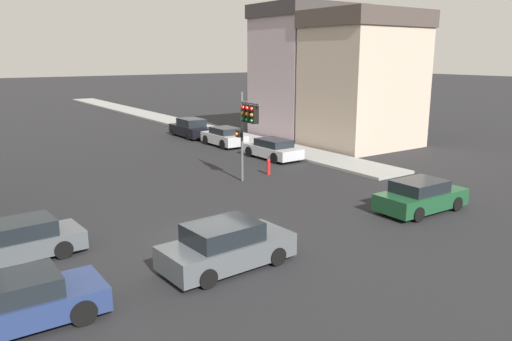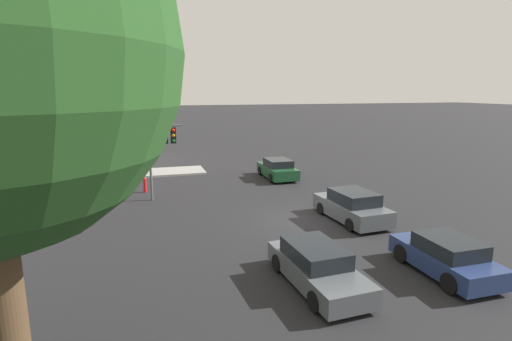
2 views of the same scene
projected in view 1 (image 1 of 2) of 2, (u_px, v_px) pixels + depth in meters
The scene contains 12 objects.
ground_plane at pixel (210, 241), 18.19m from camera, with size 300.00×300.00×0.00m, color black.
sidewalk_strip at pixel (167, 120), 51.71m from camera, with size 2.99×60.00×0.16m.
rowhouse_backdrop at pixel (331, 75), 38.77m from camera, with size 7.81×12.87×10.59m.
traffic_signal at pixel (247, 120), 25.58m from camera, with size 0.54×1.97×4.76m.
crossing_car_0 at pixel (22, 302), 12.39m from camera, with size 3.90×1.88×1.33m.
crossing_car_1 at pixel (226, 246), 15.82m from camera, with size 4.38×2.17×1.49m.
crossing_car_2 at pixel (14, 242), 16.34m from camera, with size 4.49×2.00×1.33m.
crossing_car_3 at pixel (421, 196), 21.55m from camera, with size 4.20×1.96×1.39m.
parked_car_0 at pixel (272, 149), 32.56m from camera, with size 2.00×4.41×1.30m.
parked_car_1 at pixel (224, 137), 37.17m from camera, with size 1.91×4.01×1.39m.
parked_car_2 at pixel (191, 128), 41.14m from camera, with size 2.04×4.62×1.54m.
fire_hydrant at pixel (268, 166), 28.16m from camera, with size 0.22×0.22×0.92m.
Camera 1 is at (-8.40, -15.03, 6.62)m, focal length 35.00 mm.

